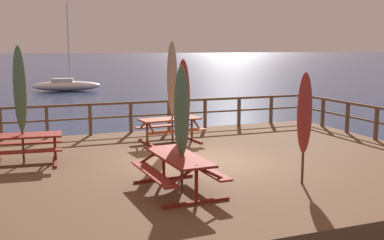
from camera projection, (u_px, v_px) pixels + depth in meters
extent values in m
plane|color=navy|center=(202.00, 195.00, 12.41)|extent=(600.00, 600.00, 0.00)
cube|color=brown|center=(202.00, 178.00, 12.34)|extent=(13.04, 10.08, 0.90)
cube|color=brown|center=(150.00, 102.00, 16.61)|extent=(12.74, 0.09, 0.08)
cube|color=brown|center=(150.00, 115.00, 16.68)|extent=(12.74, 0.07, 0.06)
cube|color=brown|center=(1.00, 125.00, 14.92)|extent=(0.10, 0.10, 1.05)
cube|color=brown|center=(47.00, 122.00, 15.43)|extent=(0.10, 0.10, 1.05)
cube|color=brown|center=(90.00, 120.00, 15.93)|extent=(0.10, 0.10, 1.05)
cube|color=brown|center=(131.00, 118.00, 16.44)|extent=(0.10, 0.10, 1.05)
cube|color=brown|center=(169.00, 115.00, 16.94)|extent=(0.10, 0.10, 1.05)
cube|color=brown|center=(205.00, 113.00, 17.45)|extent=(0.10, 0.10, 1.05)
cube|color=brown|center=(239.00, 112.00, 17.95)|extent=(0.10, 0.10, 1.05)
cube|color=brown|center=(271.00, 110.00, 18.46)|extent=(0.10, 0.10, 1.05)
cube|color=brown|center=(302.00, 108.00, 18.96)|extent=(0.10, 0.10, 1.05)
cube|color=brown|center=(376.00, 124.00, 15.10)|extent=(0.10, 0.10, 1.05)
cube|color=brown|center=(347.00, 118.00, 16.39)|extent=(0.10, 0.10, 1.05)
cube|color=brown|center=(323.00, 113.00, 17.68)|extent=(0.10, 0.10, 1.05)
cube|color=brown|center=(302.00, 108.00, 18.96)|extent=(0.10, 0.10, 1.05)
cube|color=maroon|center=(25.00, 136.00, 11.94)|extent=(1.86, 0.93, 0.05)
cube|color=maroon|center=(24.00, 152.00, 11.46)|extent=(1.81, 0.46, 0.04)
cube|color=maroon|center=(27.00, 143.00, 12.52)|extent=(1.81, 0.46, 0.04)
cube|color=maroon|center=(56.00, 161.00, 12.24)|extent=(0.22, 1.40, 0.06)
cylinder|color=maroon|center=(55.00, 148.00, 12.19)|extent=(0.07, 0.07, 0.74)
cylinder|color=maroon|center=(55.00, 142.00, 11.89)|extent=(0.12, 0.63, 0.37)
cylinder|color=maroon|center=(55.00, 138.00, 12.42)|extent=(0.12, 0.63, 0.37)
cube|color=maroon|center=(179.00, 157.00, 9.66)|extent=(0.85, 2.19, 0.05)
cube|color=maroon|center=(203.00, 168.00, 9.92)|extent=(0.37, 2.17, 0.04)
cube|color=maroon|center=(153.00, 173.00, 9.48)|extent=(0.37, 2.17, 0.04)
cube|color=maroon|center=(196.00, 203.00, 8.95)|extent=(1.40, 0.14, 0.06)
cylinder|color=maroon|center=(196.00, 185.00, 8.90)|extent=(0.07, 0.07, 0.74)
cylinder|color=maroon|center=(210.00, 173.00, 8.98)|extent=(0.63, 0.08, 0.37)
cylinder|color=maroon|center=(183.00, 176.00, 8.75)|extent=(0.63, 0.08, 0.37)
cube|color=maroon|center=(164.00, 179.00, 10.58)|extent=(1.40, 0.14, 0.06)
cylinder|color=maroon|center=(164.00, 164.00, 10.53)|extent=(0.07, 0.07, 0.74)
cylinder|color=maroon|center=(175.00, 153.00, 10.61)|extent=(0.63, 0.08, 0.37)
cylinder|color=maroon|center=(152.00, 156.00, 10.38)|extent=(0.63, 0.08, 0.37)
cube|color=#993819|center=(170.00, 119.00, 14.68)|extent=(1.96, 0.94, 0.05)
cube|color=#993819|center=(177.00, 131.00, 14.24)|extent=(1.92, 0.46, 0.04)
cube|color=#993819|center=(163.00, 126.00, 15.23)|extent=(1.92, 0.46, 0.04)
cube|color=maroon|center=(147.00, 143.00, 14.45)|extent=(0.21, 1.40, 0.06)
cylinder|color=maroon|center=(147.00, 133.00, 14.40)|extent=(0.07, 0.07, 0.74)
cylinder|color=maroon|center=(150.00, 127.00, 14.12)|extent=(0.12, 0.63, 0.37)
cylinder|color=maroon|center=(144.00, 124.00, 14.61)|extent=(0.12, 0.63, 0.37)
cube|color=maroon|center=(192.00, 139.00, 15.14)|extent=(0.21, 1.40, 0.06)
cylinder|color=maroon|center=(192.00, 129.00, 15.08)|extent=(0.07, 0.07, 0.74)
cylinder|color=maroon|center=(196.00, 123.00, 14.80)|extent=(0.12, 0.63, 0.37)
cylinder|color=maroon|center=(188.00, 121.00, 15.30)|extent=(0.12, 0.63, 0.37)
cylinder|color=#4C3828|center=(21.00, 109.00, 11.88)|extent=(0.06, 0.06, 2.86)
ellipsoid|color=#4C704C|center=(20.00, 89.00, 11.80)|extent=(0.32, 0.32, 2.18)
cylinder|color=#2D432D|center=(20.00, 95.00, 11.83)|extent=(0.21, 0.21, 0.05)
cone|color=#4C3828|center=(18.00, 49.00, 11.65)|extent=(0.10, 0.10, 0.14)
cylinder|color=#4C3828|center=(182.00, 132.00, 9.63)|extent=(0.06, 0.06, 2.48)
ellipsoid|color=#4C704C|center=(182.00, 111.00, 9.57)|extent=(0.32, 0.32, 1.88)
cylinder|color=#2D432D|center=(182.00, 118.00, 9.59)|extent=(0.21, 0.21, 0.05)
cone|color=#4C3828|center=(181.00, 69.00, 9.43)|extent=(0.10, 0.10, 0.14)
cylinder|color=#4C3828|center=(172.00, 95.00, 14.56)|extent=(0.06, 0.06, 2.99)
ellipsoid|color=tan|center=(172.00, 78.00, 14.47)|extent=(0.32, 0.32, 2.28)
cylinder|color=#685B4C|center=(172.00, 84.00, 14.50)|extent=(0.21, 0.21, 0.05)
cone|color=#4C3828|center=(172.00, 44.00, 14.31)|extent=(0.10, 0.10, 0.14)
cylinder|color=#4C3828|center=(304.00, 132.00, 10.15)|extent=(0.06, 0.06, 2.32)
ellipsoid|color=#A33328|center=(305.00, 113.00, 10.08)|extent=(0.32, 0.32, 1.76)
cylinder|color=maroon|center=(304.00, 119.00, 10.10)|extent=(0.21, 0.21, 0.05)
cone|color=#4C3828|center=(306.00, 75.00, 9.96)|extent=(0.10, 0.10, 0.14)
cylinder|color=#4C3828|center=(183.00, 119.00, 11.15)|extent=(0.06, 0.06, 2.56)
ellipsoid|color=#A33328|center=(183.00, 100.00, 11.08)|extent=(0.32, 0.32, 1.94)
cylinder|color=maroon|center=(183.00, 106.00, 11.10)|extent=(0.21, 0.21, 0.05)
cone|color=#4C3828|center=(183.00, 62.00, 10.94)|extent=(0.10, 0.10, 0.14)
ellipsoid|color=white|center=(67.00, 86.00, 41.64)|extent=(6.22, 2.88, 0.90)
cube|color=silver|center=(63.00, 80.00, 41.51)|extent=(1.99, 1.44, 0.36)
cylinder|color=silver|center=(68.00, 43.00, 41.10)|extent=(0.10, 0.10, 7.00)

